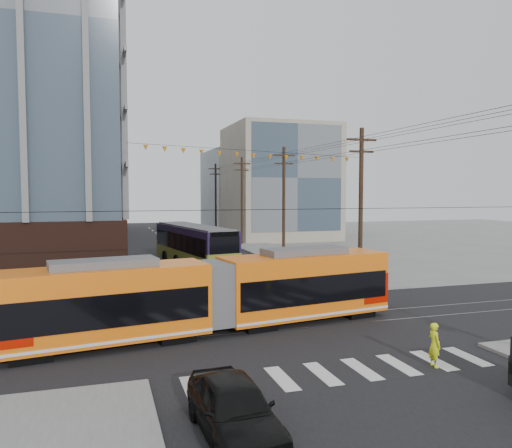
{
  "coord_description": "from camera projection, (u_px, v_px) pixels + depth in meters",
  "views": [
    {
      "loc": [
        -8.46,
        -19.35,
        6.67
      ],
      "look_at": [
        1.03,
        11.09,
        4.61
      ],
      "focal_mm": 35.0,
      "sensor_mm": 36.0,
      "label": 1
    }
  ],
  "objects": [
    {
      "name": "bg_bldg_nw_near",
      "position": [
        32.0,
        174.0,
        65.29
      ],
      "size": [
        18.0,
        16.0,
        18.0
      ],
      "primitive_type": "cube",
      "color": "#8C99A5",
      "rests_on": "ground"
    },
    {
      "name": "pedestrian",
      "position": [
        434.0,
        345.0,
        18.99
      ],
      "size": [
        0.46,
        0.66,
        1.71
      ],
      "primitive_type": "imported",
      "rotation": [
        0.0,
        0.0,
        1.48
      ],
      "color": "#E5F61A",
      "rests_on": "ground"
    },
    {
      "name": "utility_pole_far",
      "position": [
        216.0,
        199.0,
        76.9
      ],
      "size": [
        0.3,
        0.3,
        11.0
      ],
      "primitive_type": "cylinder",
      "color": "black",
      "rests_on": "ground"
    },
    {
      "name": "parked_car_white",
      "position": [
        144.0,
        271.0,
        37.05
      ],
      "size": [
        3.35,
        5.6,
        1.52
      ],
      "primitive_type": "imported",
      "rotation": [
        0.0,
        0.0,
        2.89
      ],
      "color": "silver",
      "rests_on": "ground"
    },
    {
      "name": "bg_bldg_nw_far",
      "position": [
        66.0,
        172.0,
        85.18
      ],
      "size": [
        16.0,
        18.0,
        20.0
      ],
      "primitive_type": "cube",
      "color": "gray",
      "rests_on": "ground"
    },
    {
      "name": "city_bus",
      "position": [
        194.0,
        246.0,
        44.27
      ],
      "size": [
        5.25,
        13.71,
        3.8
      ],
      "primitive_type": null,
      "rotation": [
        0.0,
        0.0,
        0.18
      ],
      "color": "#201537",
      "rests_on": "ground"
    },
    {
      "name": "parked_car_silver",
      "position": [
        141.0,
        282.0,
        33.25
      ],
      "size": [
        2.88,
        4.43,
        1.38
      ],
      "primitive_type": "imported",
      "rotation": [
        0.0,
        0.0,
        3.51
      ],
      "color": "#9DA3A8",
      "rests_on": "ground"
    },
    {
      "name": "black_sedan",
      "position": [
        234.0,
        408.0,
        13.53
      ],
      "size": [
        2.12,
        4.84,
        1.62
      ],
      "primitive_type": "imported",
      "rotation": [
        0.0,
        0.0,
        0.04
      ],
      "color": "black",
      "rests_on": "ground"
    },
    {
      "name": "parked_car_grey",
      "position": [
        133.0,
        268.0,
        40.07
      ],
      "size": [
        3.35,
        4.63,
        1.17
      ],
      "primitive_type": "imported",
      "rotation": [
        0.0,
        0.0,
        3.52
      ],
      "color": "#434447",
      "rests_on": "ground"
    },
    {
      "name": "streetcar",
      "position": [
        214.0,
        294.0,
        23.6
      ],
      "size": [
        19.12,
        5.59,
        3.65
      ],
      "primitive_type": null,
      "rotation": [
        0.0,
        0.0,
        0.16
      ],
      "color": "orange",
      "rests_on": "ground"
    },
    {
      "name": "bg_bldg_ne_far",
      "position": [
        252.0,
        190.0,
        91.06
      ],
      "size": [
        16.0,
        16.0,
        14.0
      ],
      "primitive_type": "cube",
      "color": "#8C99A5",
      "rests_on": "ground"
    },
    {
      "name": "jersey_barrier",
      "position": [
        355.0,
        282.0,
        34.52
      ],
      "size": [
        2.17,
        4.25,
        0.83
      ],
      "primitive_type": "cube",
      "rotation": [
        0.0,
        0.0,
        0.31
      ],
      "color": "slate",
      "rests_on": "ground"
    },
    {
      "name": "ground",
      "position": [
        310.0,
        348.0,
        21.38
      ],
      "size": [
        160.0,
        160.0,
        0.0
      ],
      "primitive_type": "plane",
      "color": "slate"
    },
    {
      "name": "bg_bldg_ne_near",
      "position": [
        279.0,
        183.0,
        71.35
      ],
      "size": [
        14.0,
        14.0,
        16.0
      ],
      "primitive_type": "cube",
      "color": "gray",
      "rests_on": "ground"
    }
  ]
}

